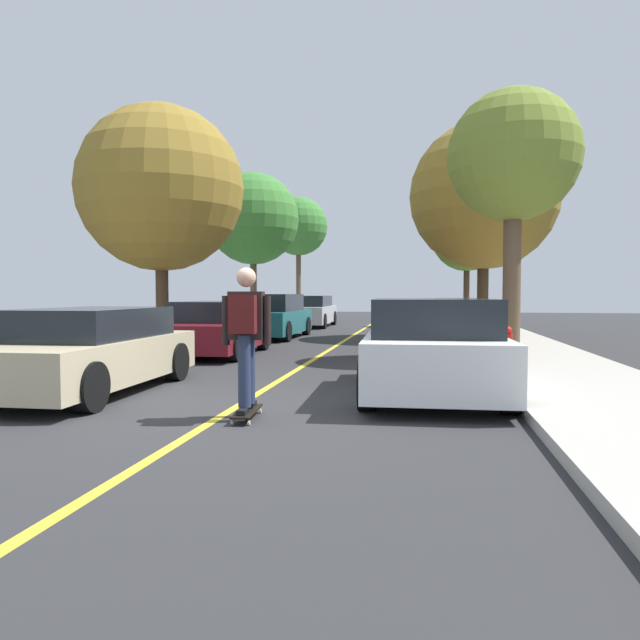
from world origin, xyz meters
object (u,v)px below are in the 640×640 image
at_px(parked_car_right_near, 428,327).
at_px(street_tree_left_nearest, 161,189).
at_px(street_tree_right_nearest, 514,158).
at_px(street_tree_left_near, 253,219).
at_px(parked_car_right_nearest, 432,347).
at_px(parked_car_left_farthest, 310,311).
at_px(parked_car_left_far, 272,317).
at_px(parked_car_left_nearest, 89,351).
at_px(fire_hydrant, 507,344).
at_px(street_tree_right_near, 484,196).
at_px(street_tree_right_far, 467,236).
at_px(skateboarder, 246,330).
at_px(skateboard, 247,412).
at_px(parked_car_left_near, 216,328).
at_px(street_tree_left_far, 298,227).

xyz_separation_m(parked_car_right_near, street_tree_left_nearest, (-6.84, -0.55, 3.55)).
bearing_deg(street_tree_right_nearest, street_tree_left_near, 132.41).
distance_m(parked_car_right_nearest, parked_car_right_near, 6.29).
bearing_deg(parked_car_left_farthest, street_tree_left_nearest, -99.09).
relative_size(parked_car_left_far, parked_car_left_farthest, 0.97).
height_order(parked_car_left_nearest, street_tree_left_near, street_tree_left_near).
bearing_deg(parked_car_left_farthest, fire_hydrant, -64.56).
relative_size(parked_car_right_near, street_tree_right_near, 0.68).
bearing_deg(street_tree_left_nearest, street_tree_right_far, 55.14).
distance_m(street_tree_left_nearest, street_tree_right_nearest, 8.70).
xyz_separation_m(parked_car_right_near, fire_hydrant, (1.50, -3.10, -0.14)).
xyz_separation_m(street_tree_right_nearest, skateboarder, (-3.96, -6.88, -3.37)).
bearing_deg(skateboard, parked_car_left_nearest, 154.02).
height_order(parked_car_left_far, street_tree_right_near, street_tree_right_near).
bearing_deg(street_tree_left_nearest, parked_car_right_near, 4.56).
bearing_deg(parked_car_right_nearest, skateboard, -136.23).
xyz_separation_m(parked_car_left_far, fire_hydrant, (6.55, -7.05, -0.22)).
xyz_separation_m(parked_car_left_farthest, street_tree_right_nearest, (6.84, -12.19, 3.74)).
bearing_deg(parked_car_left_far, parked_car_right_nearest, -63.74).
bearing_deg(parked_car_left_far, skateboard, -76.86).
relative_size(street_tree_left_near, skateboard, 7.19).
bearing_deg(parked_car_right_near, parked_car_left_nearest, -125.92).
xyz_separation_m(parked_car_left_near, street_tree_left_far, (-1.79, 18.20, 4.48)).
bearing_deg(street_tree_left_far, street_tree_right_near, -54.25).
xyz_separation_m(parked_car_right_nearest, street_tree_right_nearest, (1.79, 4.76, 3.73)).
distance_m(parked_car_left_far, skateboarder, 12.69).
bearing_deg(parked_car_left_nearest, street_tree_left_near, 96.86).
bearing_deg(parked_car_right_nearest, street_tree_left_far, 106.56).
relative_size(street_tree_left_far, skateboard, 7.72).
bearing_deg(parked_car_left_farthest, street_tree_right_nearest, -60.69).
bearing_deg(street_tree_left_nearest, parked_car_right_nearest, -39.99).
xyz_separation_m(fire_hydrant, skateboard, (-3.67, -5.27, -0.40)).
bearing_deg(street_tree_left_nearest, street_tree_right_near, 31.42).
bearing_deg(skateboard, street_tree_left_far, 100.54).
height_order(parked_car_left_near, parked_car_left_far, parked_car_left_far).
distance_m(parked_car_right_nearest, skateboard, 3.07).
bearing_deg(street_tree_left_nearest, street_tree_right_nearest, -6.45).
bearing_deg(parked_car_left_farthest, skateboard, -81.41).
relative_size(parked_car_left_near, parked_car_right_near, 0.88).
relative_size(street_tree_right_near, skateboarder, 4.09).
height_order(street_tree_left_near, street_tree_right_far, street_tree_left_near).
distance_m(parked_car_left_far, parked_car_left_farthest, 6.72).
bearing_deg(parked_car_right_nearest, street_tree_right_far, 84.35).
bearing_deg(street_tree_right_near, skateboard, -106.85).
bearing_deg(parked_car_left_nearest, fire_hydrant, 30.56).
bearing_deg(street_tree_right_nearest, fire_hydrant, -100.57).
height_order(parked_car_left_farthest, street_tree_left_far, street_tree_left_far).
bearing_deg(parked_car_left_far, skateboarder, -76.89).
bearing_deg(street_tree_left_near, street_tree_right_far, 24.42).
height_order(parked_car_left_near, street_tree_right_far, street_tree_right_far).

